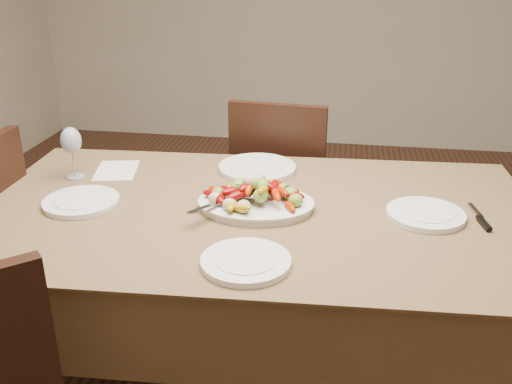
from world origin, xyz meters
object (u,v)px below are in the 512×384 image
at_px(plate_right, 426,215).
at_px(wine_glass, 72,151).
at_px(plate_far, 257,168).
at_px(chair_far, 285,191).
at_px(dining_table, 256,306).
at_px(serving_platter, 256,206).
at_px(plate_left, 81,202).
at_px(plate_near, 246,262).

height_order(plate_right, wine_glass, wine_glass).
bearing_deg(plate_far, chair_far, 82.74).
height_order(dining_table, plate_far, plate_far).
bearing_deg(serving_platter, plate_left, -174.04).
bearing_deg(plate_far, dining_table, -81.34).
relative_size(plate_left, wine_glass, 1.22).
xyz_separation_m(plate_far, wine_glass, (-0.66, -0.18, 0.09)).
xyz_separation_m(serving_platter, wine_glass, (-0.71, 0.17, 0.09)).
distance_m(chair_far, plate_far, 0.55).
relative_size(plate_left, plate_right, 1.01).
xyz_separation_m(plate_left, plate_right, (1.12, 0.09, 0.00)).
xyz_separation_m(plate_right, plate_near, (-0.51, -0.38, 0.00)).
height_order(plate_right, plate_far, same).
distance_m(dining_table, plate_near, 0.53).
bearing_deg(plate_near, plate_far, 96.83).
xyz_separation_m(serving_platter, plate_far, (-0.05, 0.35, -0.00)).
xyz_separation_m(dining_table, plate_left, (-0.58, -0.06, 0.39)).
bearing_deg(serving_platter, plate_right, 2.87).
bearing_deg(chair_far, plate_far, 88.69).
height_order(serving_platter, plate_far, serving_platter).
height_order(plate_left, wine_glass, wine_glass).
xyz_separation_m(dining_table, wine_glass, (-0.71, 0.17, 0.48)).
height_order(dining_table, plate_left, plate_left).
xyz_separation_m(chair_far, plate_right, (0.54, -0.79, 0.29)).
bearing_deg(plate_right, plate_left, -175.53).
bearing_deg(plate_near, serving_platter, 95.06).
distance_m(dining_table, serving_platter, 0.39).
xyz_separation_m(serving_platter, plate_right, (0.54, 0.03, -0.00)).
xyz_separation_m(plate_near, wine_glass, (-0.74, 0.52, 0.09)).
height_order(chair_far, serving_platter, chair_far).
xyz_separation_m(chair_far, plate_near, (0.03, -1.17, 0.29)).
bearing_deg(plate_far, serving_platter, -81.37).
bearing_deg(serving_platter, dining_table, -78.17).
distance_m(serving_platter, plate_far, 0.35).
distance_m(chair_far, plate_left, 1.09).
distance_m(dining_table, plate_far, 0.53).
xyz_separation_m(plate_far, plate_near, (0.08, -0.70, 0.00)).
relative_size(chair_far, plate_far, 3.20).
relative_size(chair_far, plate_left, 3.79).
relative_size(dining_table, serving_platter, 5.01).
bearing_deg(serving_platter, plate_near, -84.94).
height_order(plate_near, wine_glass, wine_glass).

